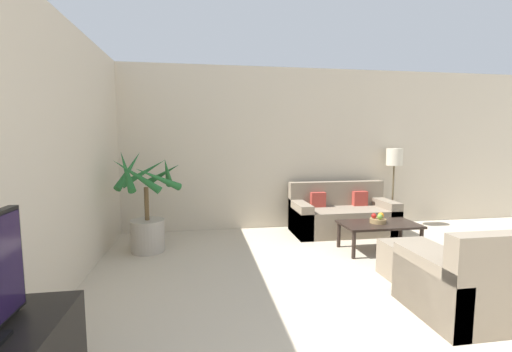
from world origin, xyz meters
name	(u,v)px	position (x,y,z in m)	size (l,w,h in m)	color
wall_back	(315,149)	(0.00, 5.76, 1.35)	(8.05, 0.06, 2.70)	beige
wall_left	(24,162)	(-3.26, 2.86, 1.35)	(0.06, 7.33, 2.70)	beige
potted_palm	(147,213)	(-2.67, 4.76, 0.52)	(0.88, 0.98, 1.39)	#ADA393
sofa_loveseat	(342,216)	(0.31, 5.23, 0.27)	(1.63, 0.77, 0.80)	gray
floor_lamp	(394,163)	(1.34, 5.48, 1.11)	(0.27, 0.27, 1.35)	brown
coffee_table	(379,227)	(0.43, 4.28, 0.34)	(1.03, 0.57, 0.38)	black
fruit_bowl	(378,221)	(0.42, 4.30, 0.41)	(0.22, 0.22, 0.06)	#997A4C
apple_red	(374,216)	(0.37, 4.32, 0.48)	(0.07, 0.07, 0.07)	red
apple_green	(380,217)	(0.42, 4.25, 0.48)	(0.07, 0.07, 0.07)	olive
orange_fruit	(381,215)	(0.47, 4.32, 0.48)	(0.08, 0.08, 0.08)	orange
armchair	(464,285)	(0.26, 2.56, 0.28)	(0.79, 0.83, 0.81)	gray
ottoman	(412,261)	(0.31, 3.36, 0.19)	(0.57, 0.49, 0.39)	gray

